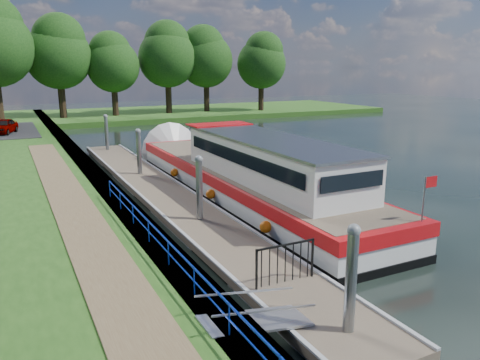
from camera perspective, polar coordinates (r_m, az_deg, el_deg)
name	(u,v)px	position (r m, az deg, el deg)	size (l,w,h in m)	color
ground	(333,335)	(11.96, 11.32, -18.04)	(160.00, 160.00, 0.00)	black
bank_edge	(102,189)	(23.96, -16.44, -1.08)	(1.10, 90.00, 0.78)	#473D2D
far_bank	(161,114)	(62.97, -9.59, 7.99)	(60.00, 18.00, 0.60)	#224B15
footpath	(86,230)	(16.93, -18.30, -5.81)	(1.60, 40.00, 0.05)	brown
blue_fence	(180,260)	(12.53, -7.31, -9.60)	(0.04, 18.04, 0.72)	#0C2DBF
pontoon	(165,197)	(22.70, -9.14, -2.02)	(2.50, 30.00, 0.56)	brown
mooring_piles	(164,174)	(22.44, -9.24, 0.67)	(0.30, 27.30, 3.55)	gray
gangway	(256,320)	(11.11, 1.91, -16.67)	(2.58, 1.00, 0.92)	#A5A8AD
gate_panel	(285,258)	(13.03, 5.56, -9.39)	(1.85, 0.05, 1.15)	black
barge	(239,174)	(23.14, -0.18, 0.76)	(4.36, 21.15, 4.78)	black
horizon_trees	(47,51)	(56.82, -22.49, 14.32)	(54.38, 10.03, 12.87)	#332316
car_a	(4,126)	(43.90, -26.86, 5.88)	(1.45, 3.61, 1.23)	#999999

